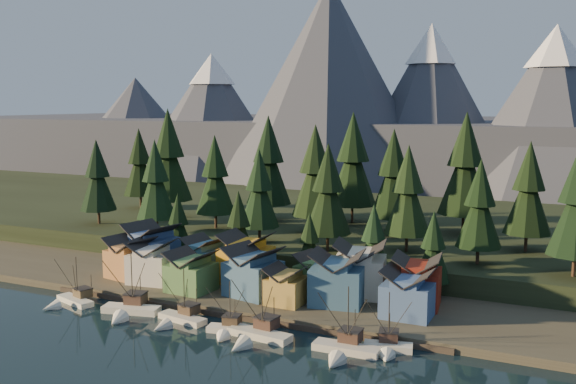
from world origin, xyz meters
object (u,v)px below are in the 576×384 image
at_px(boat_2, 178,313).
at_px(boat_5, 344,342).
at_px(boat_0, 70,295).
at_px(house_front_0, 130,256).
at_px(house_back_0, 151,246).
at_px(house_back_1, 205,256).
at_px(boat_4, 255,328).
at_px(boat_3, 228,323).
at_px(house_front_1, 152,260).
at_px(boat_6, 388,339).
at_px(boat_1, 128,303).

height_order(boat_2, boat_5, boat_5).
relative_size(boat_0, house_front_0, 1.02).
distance_m(house_back_0, house_back_1, 13.25).
bearing_deg(boat_4, boat_2, -178.96).
bearing_deg(boat_2, boat_5, 8.11).
bearing_deg(boat_5, boat_3, 178.36).
distance_m(boat_3, house_front_1, 32.24).
bearing_deg(boat_6, house_back_0, 149.45).
bearing_deg(house_front_1, house_front_0, 162.17).
xyz_separation_m(boat_0, boat_4, (41.30, -1.66, 0.27)).
xyz_separation_m(boat_2, boat_3, (10.70, -0.96, 0.03)).
height_order(boat_1, house_back_1, boat_1).
bearing_deg(house_front_1, boat_2, -50.41).
relative_size(boat_2, house_front_1, 1.12).
bearing_deg(house_front_0, boat_6, -2.37).
relative_size(boat_1, boat_2, 1.14).
bearing_deg(boat_4, house_front_1, 159.69).
bearing_deg(house_back_1, house_front_0, -144.15).
bearing_deg(boat_0, house_front_0, 101.68).
xyz_separation_m(boat_0, boat_3, (35.64, -0.98, 0.08)).
relative_size(boat_2, house_front_0, 1.06).
distance_m(boat_3, house_back_1, 31.60).
xyz_separation_m(boat_0, house_front_1, (8.13, 15.28, 4.27)).
bearing_deg(boat_6, boat_2, 171.72).
bearing_deg(boat_1, house_front_0, 114.29).
distance_m(boat_3, boat_6, 27.03).
xyz_separation_m(boat_3, house_front_0, (-33.97, 17.38, 4.16)).
distance_m(boat_0, house_front_0, 17.01).
bearing_deg(boat_3, house_back_1, 118.59).
relative_size(boat_6, house_back_1, 1.15).
xyz_separation_m(boat_6, house_back_1, (-46.43, 20.83, 3.95)).
relative_size(house_front_0, house_back_1, 1.13).
distance_m(boat_1, boat_4, 27.28).
height_order(boat_0, boat_1, boat_1).
relative_size(boat_2, boat_5, 0.91).
relative_size(house_front_1, house_back_1, 1.07).
relative_size(boat_1, boat_4, 0.98).
xyz_separation_m(boat_3, house_back_1, (-19.64, 24.42, 4.11)).
height_order(boat_0, boat_3, boat_0).
distance_m(boat_1, boat_2, 10.88).
bearing_deg(boat_3, boat_0, 168.19).
distance_m(boat_5, boat_6, 7.09).
distance_m(boat_6, house_back_0, 62.95).
xyz_separation_m(boat_0, boat_2, (24.94, -0.02, 0.05)).
bearing_deg(house_back_0, boat_4, -19.70).
bearing_deg(house_back_0, boat_2, -33.07).
bearing_deg(boat_2, boat_3, 5.44).
xyz_separation_m(boat_2, house_front_0, (-23.28, 16.41, 4.19)).
distance_m(boat_0, house_back_1, 28.68).
height_order(boat_1, house_back_0, house_back_0).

